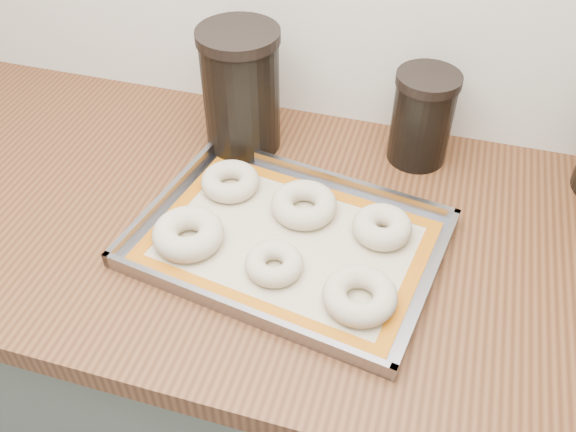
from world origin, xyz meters
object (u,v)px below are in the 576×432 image
(bagel_front_left, at_px, (188,234))
(bagel_back_left, at_px, (230,181))
(baking_tray, at_px, (288,241))
(bagel_front_mid, at_px, (274,263))
(bagel_back_mid, at_px, (304,205))
(bagel_front_right, at_px, (360,296))
(bagel_back_right, at_px, (382,227))
(canister_left, at_px, (241,90))
(canister_mid, at_px, (422,118))

(bagel_front_left, xyz_separation_m, bagel_back_left, (0.02, 0.14, -0.00))
(baking_tray, height_order, bagel_back_left, bagel_back_left)
(bagel_front_mid, distance_m, bagel_back_mid, 0.14)
(bagel_front_right, bearing_deg, bagel_back_right, 87.51)
(bagel_front_right, height_order, canister_left, canister_left)
(bagel_front_mid, bearing_deg, baking_tray, 87.46)
(canister_left, bearing_deg, bagel_back_left, -80.15)
(bagel_front_mid, distance_m, canister_left, 0.34)
(bagel_back_right, xyz_separation_m, canister_left, (-0.29, 0.18, 0.09))
(bagel_front_left, height_order, bagel_front_right, bagel_front_left)
(bagel_front_right, distance_m, bagel_back_mid, 0.20)
(bagel_front_left, xyz_separation_m, canister_left, (-0.01, 0.28, 0.09))
(bagel_back_left, height_order, bagel_back_right, bagel_back_right)
(bagel_front_mid, relative_size, bagel_back_right, 0.93)
(baking_tray, relative_size, canister_left, 2.22)
(bagel_front_mid, bearing_deg, canister_mid, 64.39)
(bagel_back_mid, bearing_deg, bagel_back_right, -7.00)
(bagel_front_left, distance_m, bagel_back_left, 0.14)
(bagel_back_mid, relative_size, canister_mid, 0.63)
(baking_tray, xyz_separation_m, bagel_back_mid, (0.01, 0.07, 0.02))
(baking_tray, xyz_separation_m, bagel_front_mid, (-0.00, -0.06, 0.01))
(bagel_front_mid, xyz_separation_m, bagel_back_left, (-0.13, 0.16, 0.00))
(bagel_front_left, bearing_deg, canister_mid, 46.43)
(baking_tray, bearing_deg, bagel_front_left, -162.94)
(bagel_front_right, relative_size, bagel_back_right, 1.13)
(bagel_front_left, bearing_deg, canister_left, 91.31)
(bagel_back_left, height_order, bagel_back_mid, bagel_back_mid)
(bagel_front_mid, height_order, bagel_back_mid, bagel_back_mid)
(canister_mid, bearing_deg, bagel_front_mid, -115.61)
(bagel_front_right, distance_m, canister_left, 0.44)
(bagel_back_mid, bearing_deg, canister_mid, 53.26)
(bagel_back_left, bearing_deg, baking_tray, -35.93)
(bagel_front_mid, height_order, canister_mid, canister_mid)
(bagel_back_mid, xyz_separation_m, bagel_back_right, (0.13, -0.02, 0.00))
(bagel_front_mid, height_order, bagel_back_left, bagel_back_left)
(bagel_front_left, relative_size, bagel_front_right, 1.05)
(bagel_front_right, bearing_deg, bagel_back_left, 144.91)
(bagel_front_left, relative_size, bagel_front_mid, 1.27)
(bagel_front_left, xyz_separation_m, bagel_front_right, (0.28, -0.04, -0.00))
(bagel_front_left, xyz_separation_m, canister_mid, (0.31, 0.33, 0.06))
(bagel_front_mid, relative_size, canister_mid, 0.51)
(bagel_front_right, bearing_deg, bagel_front_left, 171.03)
(bagel_front_left, height_order, bagel_back_left, bagel_front_left)
(bagel_back_right, height_order, canister_left, canister_left)
(baking_tray, relative_size, bagel_back_left, 5.10)
(bagel_back_right, relative_size, canister_left, 0.41)
(baking_tray, distance_m, bagel_front_right, 0.16)
(canister_left, bearing_deg, bagel_front_right, -48.29)
(bagel_back_right, xyz_separation_m, canister_mid, (0.02, 0.23, 0.06))
(bagel_front_left, distance_m, bagel_front_mid, 0.15)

